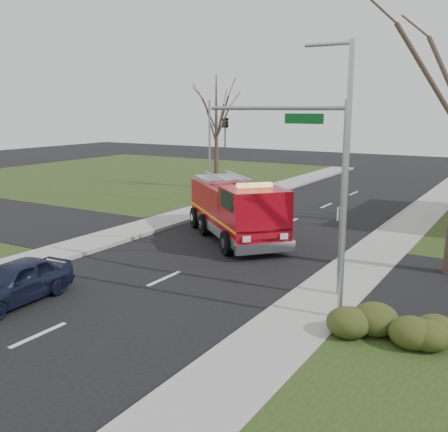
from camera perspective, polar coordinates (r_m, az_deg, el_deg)
The scene contains 10 objects.
ground at distance 20.60m, azimuth -6.56°, elevation -6.81°, with size 120.00×120.00×0.00m, color black.
sidewalk_right at distance 17.70m, azimuth 9.83°, elevation -9.82°, with size 2.40×80.00×0.15m, color gray.
sidewalk_left at distance 24.71m, azimuth -18.08°, elevation -3.99°, with size 2.40×80.00×0.15m, color gray.
hedge_corner at distance 15.89m, azimuth 18.16°, elevation -10.86°, with size 2.80×2.00×0.90m, color #2E3A15.
bare_tree_left at distance 41.71m, azimuth -0.85°, elevation 10.42°, with size 4.50×4.50×9.00m.
traffic_signal_mast at distance 18.32m, azimuth 9.16°, elevation 5.90°, with size 5.29×0.18×6.80m.
streetlight_pole at distance 15.82m, azimuth 12.92°, elevation 4.27°, with size 1.48×0.16×8.40m.
utility_pole_far at distance 35.05m, azimuth -1.57°, elevation 6.78°, with size 0.14×0.14×7.00m, color gray.
fire_engine at distance 26.13m, azimuth 1.39°, elevation 0.53°, with size 7.71×7.29×3.20m.
parked_car_maroon at distance 19.23m, azimuth -21.82°, elevation -6.67°, with size 1.73×4.29×1.46m, color #161C31.
Camera 1 is at (12.00, -15.42, 6.53)m, focal length 42.00 mm.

